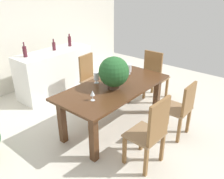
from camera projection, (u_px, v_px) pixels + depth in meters
name	position (u px, v px, depth m)	size (l,w,h in m)	color
ground_plane	(111.00, 124.00, 4.18)	(7.04, 7.04, 0.00)	silver
back_wall	(19.00, 31.00, 5.13)	(6.40, 0.10, 2.60)	beige
dining_table	(114.00, 93.00, 3.86)	(1.97, 0.95, 0.76)	#4C2D19
chair_near_left	(152.00, 130.00, 3.01)	(0.48, 0.45, 1.03)	brown
chair_near_right	(181.00, 107.00, 3.66)	(0.43, 0.44, 0.93)	brown
chair_foot_end	(154.00, 74.00, 4.79)	(0.44, 0.43, 1.07)	brown
chair_far_right	(90.00, 76.00, 4.77)	(0.46, 0.47, 0.98)	brown
flower_centerpiece	(114.00, 72.00, 3.62)	(0.47, 0.47, 0.51)	#4C3828
crystal_vase_left	(96.00, 77.00, 3.86)	(0.08, 0.08, 0.18)	silver
crystal_vase_center_near	(128.00, 68.00, 4.24)	(0.12, 0.12, 0.18)	silver
wine_glass	(93.00, 93.00, 3.30)	(0.06, 0.06, 0.15)	silver
kitchen_counter	(55.00, 72.00, 5.18)	(1.66, 0.61, 0.95)	white
wine_bottle_green	(25.00, 51.00, 4.56)	(0.08, 0.08, 0.29)	#511E28
wine_bottle_clear	(54.00, 46.00, 5.01)	(0.07, 0.07, 0.24)	#511E28
wine_bottle_amber	(70.00, 41.00, 5.31)	(0.07, 0.07, 0.28)	#511E28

